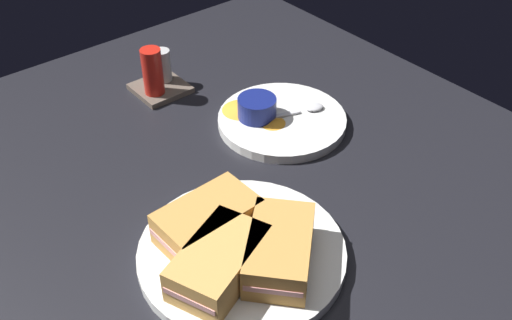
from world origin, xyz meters
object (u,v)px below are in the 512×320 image
spoon_by_dark_ramekin (255,244)px  spoon_by_gravy_ramekin (307,109)px  plate_sandwich_main (242,253)px  sandwich_half_near (208,221)px  sandwich_half_far (219,262)px  sandwich_half_extra (277,251)px  plate_chips_companion (282,120)px  ramekin_light_gravy (257,107)px  ramekin_dark_sauce (279,262)px  condiment_caddy (157,76)px

spoon_by_dark_ramekin → spoon_by_gravy_ramekin: size_ratio=1.01×
plate_sandwich_main → spoon_by_dark_ramekin: 2.14cm
sandwich_half_near → sandwich_half_far: 7.24cm
sandwich_half_extra → spoon_by_dark_ramekin: bearing=90.9°
sandwich_half_extra → spoon_by_dark_ramekin: 4.62cm
spoon_by_dark_ramekin → plate_chips_companion: bearing=41.8°
sandwich_half_near → spoon_by_gravy_ramekin: (29.90, 12.77, -2.04)cm
sandwich_half_extra → spoon_by_dark_ramekin: sandwich_half_extra is taller
sandwich_half_far → ramekin_light_gravy: 34.50cm
sandwich_half_far → sandwich_half_extra: same height
sandwich_half_far → plate_sandwich_main: bearing=19.8°
ramekin_dark_sauce → ramekin_light_gravy: ramekin_light_gravy is taller
sandwich_half_extra → spoon_by_gravy_ramekin: size_ratio=1.50×
sandwich_half_near → sandwich_half_far: same height
sandwich_half_near → plate_chips_companion: size_ratio=0.62×
ramekin_dark_sauce → plate_sandwich_main: bearing=100.8°
sandwich_half_far → plate_chips_companion: sandwich_half_far is taller
sandwich_half_extra → spoon_by_gravy_ramekin: 34.71cm
ramekin_light_gravy → spoon_by_gravy_ramekin: bearing=-28.3°
ramekin_dark_sauce → plate_chips_companion: (22.58, 24.99, -2.62)cm
sandwich_half_near → condiment_caddy: size_ratio=1.42×
ramekin_dark_sauce → plate_chips_companion: ramekin_dark_sauce is taller
spoon_by_gravy_ramekin → sandwich_half_far: bearing=-149.6°
sandwich_half_near → spoon_by_dark_ramekin: sandwich_half_near is taller
sandwich_half_extra → plate_chips_companion: sandwich_half_extra is taller
plate_sandwich_main → sandwich_half_far: bearing=-160.2°
plate_sandwich_main → sandwich_half_extra: sandwich_half_extra is taller
sandwich_half_extra → ramekin_light_gravy: size_ratio=2.28×
sandwich_half_near → ramekin_dark_sauce: 11.17cm
spoon_by_gravy_ramekin → condiment_caddy: (-14.98, 23.33, 1.44)cm
spoon_by_dark_ramekin → ramekin_light_gravy: 29.28cm
plate_sandwich_main → ramekin_dark_sauce: ramekin_dark_sauce is taller
sandwich_half_far → spoon_by_gravy_ramekin: 38.28cm
plate_sandwich_main → spoon_by_gravy_ramekin: size_ratio=2.74×
sandwich_half_near → sandwich_half_far: size_ratio=0.90×
spoon_by_gravy_ramekin → condiment_caddy: 27.76cm
spoon_by_dark_ramekin → spoon_by_gravy_ramekin: same height
spoon_by_dark_ramekin → condiment_caddy: size_ratio=1.05×
plate_chips_companion → condiment_caddy: size_ratio=2.27×
spoon_by_gravy_ramekin → spoon_by_dark_ramekin: bearing=-145.4°
ramekin_dark_sauce → spoon_by_gravy_ramekin: ramekin_dark_sauce is taller
sandwich_half_extra → spoon_by_gravy_ramekin: bearing=40.3°
ramekin_dark_sauce → sandwich_half_near: bearing=104.9°
condiment_caddy → spoon_by_dark_ramekin: bearing=-105.5°
spoon_by_dark_ramekin → condiment_caddy: (11.52, 41.59, 1.44)cm
sandwich_half_extra → ramekin_light_gravy: sandwich_half_extra is taller
sandwich_half_far → condiment_caddy: bearing=67.1°
sandwich_half_extra → plate_chips_companion: 32.59cm
plate_sandwich_main → plate_chips_companion: 30.40cm
plate_chips_companion → ramekin_light_gravy: bearing=140.2°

